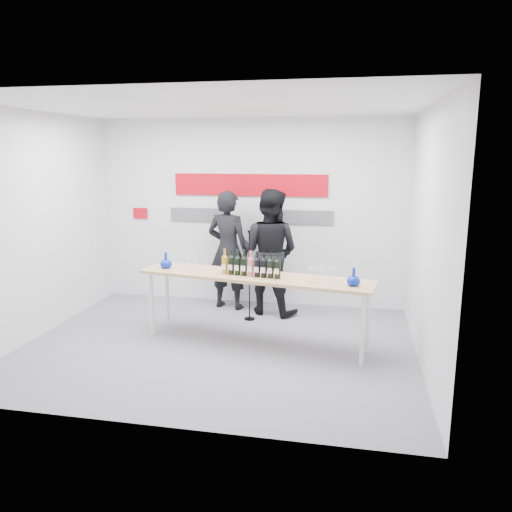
# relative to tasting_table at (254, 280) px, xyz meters

# --- Properties ---
(ground) EXTENTS (5.00, 5.00, 0.00)m
(ground) POSITION_rel_tasting_table_xyz_m (-0.44, -0.18, -0.85)
(ground) COLOR slate
(ground) RESTS_ON ground
(back_wall) EXTENTS (5.00, 0.04, 3.00)m
(back_wall) POSITION_rel_tasting_table_xyz_m (-0.44, 1.82, 0.65)
(back_wall) COLOR silver
(back_wall) RESTS_ON ground
(signage) EXTENTS (3.38, 0.02, 0.79)m
(signage) POSITION_rel_tasting_table_xyz_m (-0.50, 1.79, 0.96)
(signage) COLOR #B50714
(signage) RESTS_ON back_wall
(tasting_table) EXTENTS (3.12, 1.12, 0.92)m
(tasting_table) POSITION_rel_tasting_table_xyz_m (0.00, 0.00, 0.00)
(tasting_table) COLOR tan
(tasting_table) RESTS_ON ground
(wine_bottles) EXTENTS (0.80, 0.21, 0.33)m
(wine_bottles) POSITION_rel_tasting_table_xyz_m (-0.04, -0.05, 0.23)
(wine_bottles) COLOR #BF7F19
(wine_bottles) RESTS_ON tasting_table
(decanter_left) EXTENTS (0.16, 0.16, 0.21)m
(decanter_left) POSITION_rel_tasting_table_xyz_m (-1.26, 0.17, 0.18)
(decanter_left) COLOR #08219B
(decanter_left) RESTS_ON tasting_table
(decanter_right) EXTENTS (0.16, 0.16, 0.21)m
(decanter_right) POSITION_rel_tasting_table_xyz_m (1.25, -0.26, 0.18)
(decanter_right) COLOR #08219B
(decanter_right) RESTS_ON tasting_table
(glasses_left) EXTENTS (0.19, 0.24, 0.18)m
(glasses_left) POSITION_rel_tasting_table_xyz_m (-0.94, 0.16, 0.16)
(glasses_left) COLOR silver
(glasses_left) RESTS_ON tasting_table
(glasses_right) EXTENTS (0.39, 0.27, 0.18)m
(glasses_right) POSITION_rel_tasting_table_xyz_m (0.91, -0.16, 0.16)
(glasses_right) COLOR silver
(glasses_right) RESTS_ON tasting_table
(presenter_left) EXTENTS (0.77, 0.58, 1.89)m
(presenter_left) POSITION_rel_tasting_table_xyz_m (-0.72, 1.43, 0.10)
(presenter_left) COLOR black
(presenter_left) RESTS_ON ground
(presenter_right) EXTENTS (1.10, 0.95, 1.93)m
(presenter_right) POSITION_rel_tasting_table_xyz_m (-0.03, 1.31, 0.12)
(presenter_right) COLOR black
(presenter_right) RESTS_ON ground
(mic_stand) EXTENTS (0.16, 0.16, 1.36)m
(mic_stand) POSITION_rel_tasting_table_xyz_m (-0.26, 0.91, -0.43)
(mic_stand) COLOR black
(mic_stand) RESTS_ON ground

